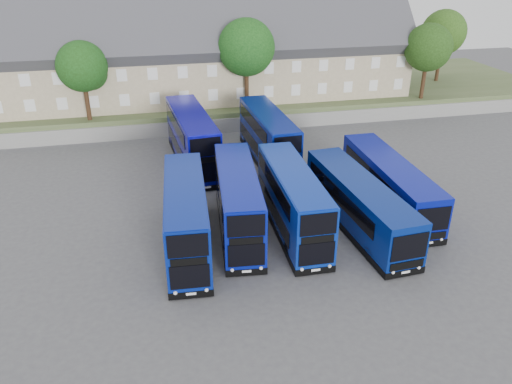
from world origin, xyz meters
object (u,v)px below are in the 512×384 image
at_px(dd_front_mid, 238,203).
at_px(tree_east, 429,49).
at_px(tree_west, 84,68).
at_px(coach_east_a, 359,205).
at_px(tree_far, 444,34).
at_px(dd_front_left, 186,218).
at_px(tree_mid, 248,49).

distance_m(dd_front_mid, tree_east, 33.19).
bearing_deg(tree_east, tree_west, -180.00).
bearing_deg(coach_east_a, tree_west, 126.50).
xyz_separation_m(dd_front_mid, tree_far, (31.12, 28.04, 5.61)).
xyz_separation_m(dd_front_left, coach_east_a, (11.68, 0.13, -0.45)).
bearing_deg(tree_mid, dd_front_mid, -103.36).
height_order(dd_front_left, coach_east_a, dd_front_left).
bearing_deg(tree_east, coach_east_a, -127.34).
height_order(dd_front_mid, tree_far, tree_far).
relative_size(dd_front_mid, tree_east, 1.35).
bearing_deg(dd_front_left, coach_east_a, 4.30).
height_order(dd_front_left, tree_east, tree_east).
bearing_deg(tree_far, coach_east_a, -128.15).
bearing_deg(tree_west, tree_far, 9.46).
bearing_deg(dd_front_mid, tree_west, 122.83).
bearing_deg(dd_front_left, dd_front_mid, 24.55).
bearing_deg(tree_far, tree_west, -170.54).
distance_m(dd_front_left, tree_far, 45.81).
bearing_deg(tree_far, dd_front_left, -139.71).
relative_size(dd_front_mid, tree_mid, 1.20).
xyz_separation_m(dd_front_left, tree_east, (28.68, 22.40, 5.26)).
xyz_separation_m(tree_west, tree_east, (36.00, 0.00, 0.34)).
xyz_separation_m(tree_mid, tree_east, (20.00, -0.50, -0.68)).
height_order(coach_east_a, tree_far, tree_far).
height_order(coach_east_a, tree_west, tree_west).
height_order(tree_west, tree_far, tree_far).
distance_m(coach_east_a, tree_mid, 23.84).
height_order(dd_front_left, dd_front_mid, dd_front_left).
bearing_deg(tree_west, dd_front_mid, -62.66).
relative_size(tree_west, tree_east, 0.94).
height_order(dd_front_mid, tree_west, tree_west).
height_order(dd_front_left, tree_far, tree_far).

